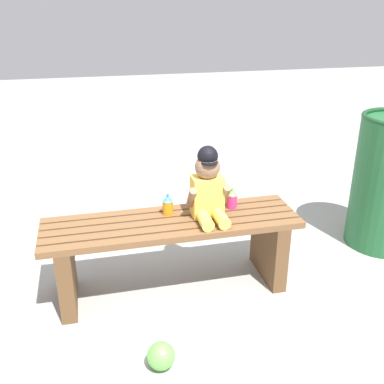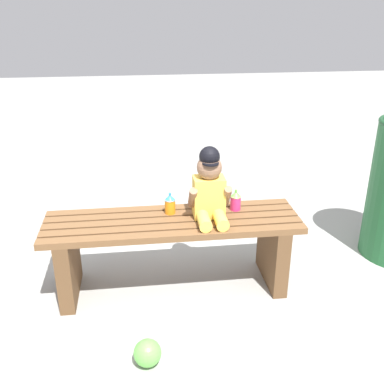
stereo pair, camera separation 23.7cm
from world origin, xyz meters
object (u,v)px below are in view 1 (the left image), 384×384
(park_bench, at_px, (172,244))
(sippy_cup_right, at_px, (232,198))
(child_figure, at_px, (208,187))
(toy_ball, at_px, (161,356))
(sippy_cup_left, at_px, (168,205))

(park_bench, bearing_deg, sippy_cup_right, 12.19)
(child_figure, height_order, toy_ball, child_figure)
(toy_ball, bearing_deg, sippy_cup_right, 51.29)
(sippy_cup_right, bearing_deg, park_bench, -167.81)
(sippy_cup_right, relative_size, toy_ball, 0.96)
(sippy_cup_left, xyz_separation_m, toy_ball, (-0.17, -0.68, -0.43))
(sippy_cup_left, relative_size, sippy_cup_right, 1.00)
(sippy_cup_left, bearing_deg, toy_ball, -103.83)
(toy_ball, bearing_deg, child_figure, 57.79)
(sippy_cup_right, height_order, toy_ball, sippy_cup_right)
(park_bench, height_order, sippy_cup_left, sippy_cup_left)
(park_bench, relative_size, toy_ball, 10.90)
(sippy_cup_left, height_order, sippy_cup_right, same)
(child_figure, xyz_separation_m, sippy_cup_right, (0.17, 0.08, -0.12))
(sippy_cup_left, xyz_separation_m, sippy_cup_right, (0.38, 0.00, 0.00))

